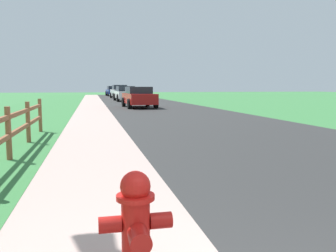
{
  "coord_description": "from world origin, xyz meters",
  "views": [
    {
      "loc": [
        -1.07,
        -1.01,
        1.46
      ],
      "look_at": [
        0.4,
        5.67,
        0.68
      ],
      "focal_mm": 37.38,
      "sensor_mm": 36.0,
      "label": 1
    }
  ],
  "objects_px": {
    "parked_suv_red": "(139,97)",
    "parked_car_silver": "(120,92)",
    "fire_hydrant": "(136,226)",
    "parked_car_blue": "(113,91)",
    "parked_car_white": "(125,93)"
  },
  "relations": [
    {
      "from": "parked_car_silver",
      "to": "parked_car_blue",
      "type": "xyz_separation_m",
      "value": [
        -0.15,
        10.32,
        -0.03
      ]
    },
    {
      "from": "parked_suv_red",
      "to": "parked_car_blue",
      "type": "xyz_separation_m",
      "value": [
        0.07,
        29.59,
        0.03
      ]
    },
    {
      "from": "parked_suv_red",
      "to": "parked_car_white",
      "type": "bearing_deg",
      "value": 89.55
    },
    {
      "from": "parked_car_blue",
      "to": "fire_hydrant",
      "type": "bearing_deg",
      "value": -93.34
    },
    {
      "from": "fire_hydrant",
      "to": "parked_car_blue",
      "type": "xyz_separation_m",
      "value": [
        2.98,
        51.08,
        0.33
      ]
    },
    {
      "from": "parked_suv_red",
      "to": "fire_hydrant",
      "type": "bearing_deg",
      "value": -97.72
    },
    {
      "from": "fire_hydrant",
      "to": "parked_suv_red",
      "type": "xyz_separation_m",
      "value": [
        2.91,
        21.49,
        0.3
      ]
    },
    {
      "from": "parked_suv_red",
      "to": "parked_car_silver",
      "type": "distance_m",
      "value": 19.27
    },
    {
      "from": "parked_car_silver",
      "to": "parked_car_blue",
      "type": "bearing_deg",
      "value": 90.85
    },
    {
      "from": "parked_car_white",
      "to": "parked_car_blue",
      "type": "bearing_deg",
      "value": 90.05
    },
    {
      "from": "fire_hydrant",
      "to": "parked_car_white",
      "type": "height_order",
      "value": "parked_car_white"
    },
    {
      "from": "fire_hydrant",
      "to": "parked_car_silver",
      "type": "xyz_separation_m",
      "value": [
        3.13,
        40.76,
        0.36
      ]
    },
    {
      "from": "fire_hydrant",
      "to": "parked_suv_red",
      "type": "relative_size",
      "value": 0.19
    },
    {
      "from": "fire_hydrant",
      "to": "parked_car_blue",
      "type": "relative_size",
      "value": 0.19
    },
    {
      "from": "parked_car_blue",
      "to": "parked_car_silver",
      "type": "bearing_deg",
      "value": -89.15
    }
  ]
}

